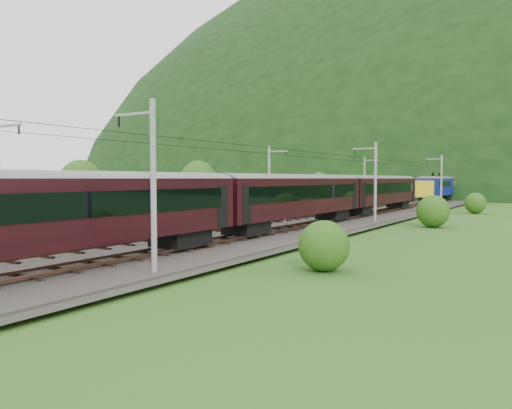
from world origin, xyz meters
The scene contains 15 objects.
ground centered at (0.00, 0.00, 0.00)m, with size 600.00×600.00×0.00m, color #255219.
railbed centered at (0.00, 10.00, 0.15)m, with size 14.00×220.00×0.30m, color #38332D.
track_left centered at (-2.40, 10.00, 0.37)m, with size 2.40×220.00×0.27m.
track_right centered at (2.40, 10.00, 0.37)m, with size 2.40×220.00×0.27m.
catenary_left centered at (-6.12, 32.00, 4.50)m, with size 2.54×192.28×8.00m.
catenary_right centered at (6.12, 32.00, 4.50)m, with size 2.54×192.28×8.00m.
overhead_wires centered at (0.00, 10.00, 7.10)m, with size 4.83×198.00×0.03m.
mountain_main centered at (0.00, 260.00, 0.00)m, with size 504.00×360.00×244.00m, color black.
mountain_ridge centered at (-120.00, 300.00, 0.00)m, with size 336.00×280.00×132.00m, color black.
train centered at (2.40, 22.06, 3.69)m, with size 3.13×124.99×5.46m.
hazard_post_near centered at (0.02, 24.38, 1.10)m, with size 0.17×0.17×1.60m, color red.
hazard_post_far centered at (0.51, 45.58, 1.15)m, with size 0.18×0.18×1.71m, color red.
signal centered at (-3.88, 37.82, 1.76)m, with size 0.27×0.27×2.48m.
vegetation_left centered at (-14.51, 22.29, 2.70)m, with size 11.88×146.20×6.93m.
vegetation_right centered at (12.01, 16.65, 1.25)m, with size 3.53×95.15×2.77m.
Camera 1 is at (22.30, -17.11, 4.66)m, focal length 35.00 mm.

